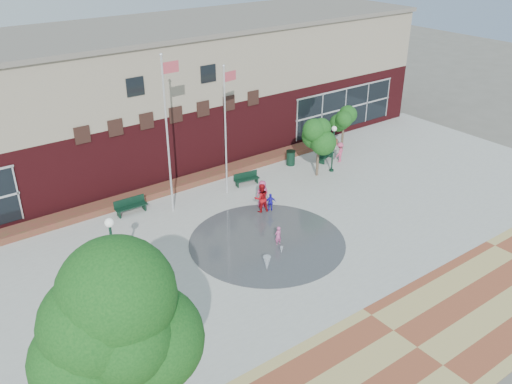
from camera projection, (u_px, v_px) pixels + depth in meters
ground at (304, 268)px, 26.93m from camera, size 120.00×120.00×0.00m
plaza_concrete at (256, 234)px, 29.80m from camera, size 46.00×18.00×0.01m
paver_band at (417, 347)px, 21.90m from camera, size 46.00×6.00×0.01m
splash_pad at (267, 242)px, 29.08m from camera, size 8.40×8.40×0.01m
library_building at (140, 95)px, 37.40m from camera, size 44.40×10.40×9.20m
flower_bed at (187, 185)px, 35.26m from camera, size 26.00×1.20×0.40m
flagpole_left at (168, 128)px, 29.88m from camera, size 1.10×0.18×9.32m
flagpole_right at (226, 125)px, 32.28m from camera, size 1.00×0.23×8.16m
lamp_left at (113, 247)px, 24.18m from camera, size 0.41×0.41×3.86m
lamp_right at (333, 144)px, 36.33m from camera, size 0.35×0.35×3.28m
bench_left at (131, 209)px, 31.77m from camera, size 1.91×0.58×0.95m
bench_mid at (247, 181)px, 35.22m from camera, size 1.73×0.73×0.84m
bench_right at (326, 157)px, 38.75m from camera, size 1.74×1.03×0.84m
trash_can at (291, 158)px, 37.97m from camera, size 0.65×0.65×1.07m
tree_big_left at (95, 310)px, 14.94m from camera, size 5.13×5.13×8.19m
tree_mid at (319, 133)px, 35.26m from camera, size 2.49×2.49×4.19m
tree_small_right at (344, 120)px, 39.80m from camera, size 1.88×1.88×3.21m
water_jet_a at (267, 271)px, 26.70m from camera, size 0.40×0.40×0.78m
water_jet_b at (281, 254)px, 28.04m from camera, size 0.18×0.18×0.40m
child_splash at (278, 236)px, 28.58m from camera, size 0.42×0.29×1.11m
adult_red at (261, 198)px, 31.70m from camera, size 1.03×0.90×1.80m
adult_pink at (262, 194)px, 32.27m from camera, size 0.88×0.62×1.71m
child_blue at (271, 202)px, 31.92m from camera, size 0.72×0.55×1.14m
person_bench at (340, 152)px, 38.39m from camera, size 1.08×0.86×1.46m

